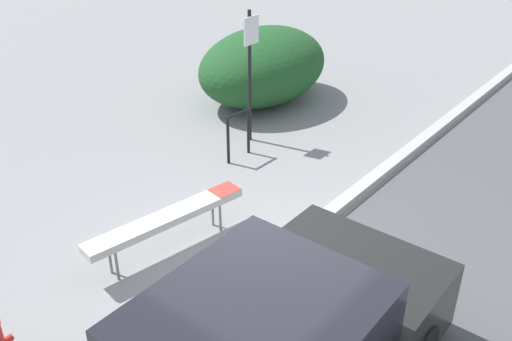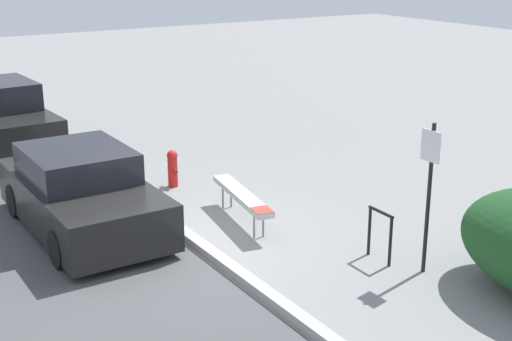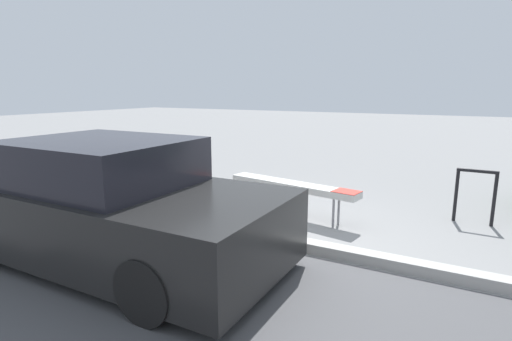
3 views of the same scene
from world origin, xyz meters
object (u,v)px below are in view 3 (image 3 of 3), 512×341
(bike_rack, at_px, (475,191))
(fire_hydrant, at_px, (166,177))
(parked_car_near, at_px, (112,206))
(bench, at_px, (293,186))

(bike_rack, height_order, fire_hydrant, bike_rack)
(parked_car_near, bearing_deg, fire_hydrant, 117.61)
(bench, distance_m, bike_rack, 2.69)
(parked_car_near, bearing_deg, bike_rack, 42.61)
(bench, bearing_deg, fire_hydrant, -165.79)
(fire_hydrant, xyz_separation_m, parked_car_near, (1.23, -2.30, 0.24))
(bike_rack, distance_m, parked_car_near, 5.08)
(bench, distance_m, parked_car_near, 2.77)
(bike_rack, height_order, parked_car_near, parked_car_near)
(bench, distance_m, fire_hydrant, 2.43)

